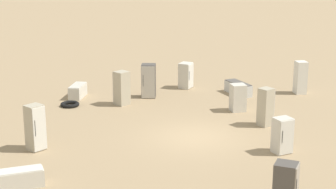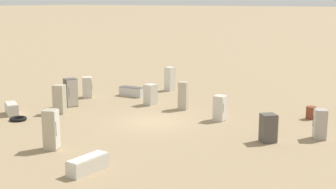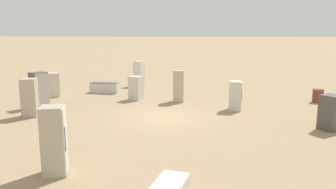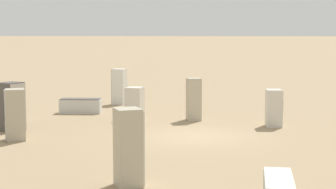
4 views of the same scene
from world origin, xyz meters
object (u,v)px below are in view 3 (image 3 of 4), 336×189
object	(u,v)px
discarded_fridge_6	(53,85)
discarded_fridge_10	(139,74)
discarded_fridge_3	(54,141)
discarded_fridge_9	(331,112)
discarded_fridge_12	(30,98)
rusty_barrel	(318,96)
discarded_fridge_4	(136,88)
discarded_fridge_2	(235,96)
discarded_fridge_7	(178,86)
discarded_fridge_1	(39,90)
discarded_fridge_11	(105,88)

from	to	relation	value
discarded_fridge_6	discarded_fridge_10	distance (m)	6.59
discarded_fridge_3	discarded_fridge_9	size ratio (longest dim) A/B	1.35
discarded_fridge_12	rusty_barrel	distance (m)	15.42
discarded_fridge_3	discarded_fridge_6	distance (m)	12.10
discarded_fridge_4	discarded_fridge_6	size ratio (longest dim) A/B	0.93
discarded_fridge_4	rusty_barrel	distance (m)	10.49
discarded_fridge_2	discarded_fridge_7	size ratio (longest dim) A/B	0.82
discarded_fridge_4	discarded_fridge_12	xyz separation A→B (m)	(3.32, 5.15, 0.20)
discarded_fridge_1	discarded_fridge_3	bearing A→B (deg)	63.96
discarded_fridge_6	discarded_fridge_11	size ratio (longest dim) A/B	0.78
discarded_fridge_1	rusty_barrel	size ratio (longest dim) A/B	2.48
discarded_fridge_2	discarded_fridge_6	world-z (taller)	discarded_fridge_6
rusty_barrel	discarded_fridge_6	bearing A→B (deg)	9.99
discarded_fridge_7	discarded_fridge_9	world-z (taller)	discarded_fridge_7
discarded_fridge_4	discarded_fridge_12	world-z (taller)	discarded_fridge_12
rusty_barrel	discarded_fridge_1	bearing A→B (deg)	20.74
discarded_fridge_12	discarded_fridge_4	bearing A→B (deg)	-56.75
discarded_fridge_12	rusty_barrel	bearing A→B (deg)	-85.71
discarded_fridge_2	discarded_fridge_11	world-z (taller)	discarded_fridge_2
discarded_fridge_9	discarded_fridge_11	world-z (taller)	discarded_fridge_9
discarded_fridge_6	rusty_barrel	distance (m)	15.75
discarded_fridge_9	rusty_barrel	xyz separation A→B (m)	(-0.39, -5.80, -0.34)
discarded_fridge_3	discarded_fridge_12	distance (m)	7.33
discarded_fridge_10	discarded_fridge_11	size ratio (longest dim) A/B	0.96
discarded_fridge_12	discarded_fridge_9	bearing A→B (deg)	-107.47
discarded_fridge_2	discarded_fridge_12	distance (m)	10.01
discarded_fridge_2	discarded_fridge_7	world-z (taller)	discarded_fridge_7
discarded_fridge_9	rusty_barrel	size ratio (longest dim) A/B	1.90
discarded_fridge_4	discarded_fridge_11	world-z (taller)	discarded_fridge_4
discarded_fridge_6	discarded_fridge_7	size ratio (longest dim) A/B	0.83
discarded_fridge_10	discarded_fridge_12	size ratio (longest dim) A/B	1.03
discarded_fridge_1	discarded_fridge_2	world-z (taller)	discarded_fridge_1
discarded_fridge_6	discarded_fridge_12	size ratio (longest dim) A/B	0.83
discarded_fridge_4	rusty_barrel	bearing A→B (deg)	-69.98
discarded_fridge_7	discarded_fridge_11	xyz separation A→B (m)	(5.40, -1.54, -0.57)
discarded_fridge_6	discarded_fridge_7	xyz separation A→B (m)	(-7.81, -0.65, 0.15)
discarded_fridge_9	discarded_fridge_10	xyz separation A→B (m)	(11.56, -8.61, 0.21)
discarded_fridge_3	discarded_fridge_11	size ratio (longest dim) A/B	0.99
discarded_fridge_2	discarded_fridge_9	distance (m)	4.71
discarded_fridge_7	discarded_fridge_12	bearing A→B (deg)	-156.07
discarded_fridge_1	discarded_fridge_4	size ratio (longest dim) A/B	1.33
discarded_fridge_6	rusty_barrel	size ratio (longest dim) A/B	2.00
discarded_fridge_10	rusty_barrel	distance (m)	12.29
discarded_fridge_10	discarded_fridge_12	world-z (taller)	discarded_fridge_10
discarded_fridge_4	discarded_fridge_10	distance (m)	5.25
discarded_fridge_2	discarded_fridge_10	xyz separation A→B (m)	(7.56, -6.12, 0.18)
discarded_fridge_2	discarded_fridge_10	distance (m)	9.73
discarded_fridge_1	rusty_barrel	xyz separation A→B (m)	(-14.43, -5.46, -0.56)
discarded_fridge_2	discarded_fridge_6	distance (m)	11.13
discarded_fridge_7	discarded_fridge_12	xyz separation A→B (m)	(5.88, 5.22, -0.00)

